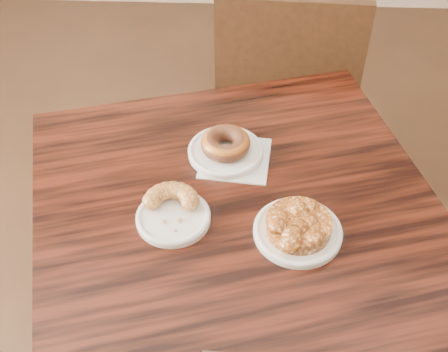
{
  "coord_description": "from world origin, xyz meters",
  "views": [
    {
      "loc": [
        -0.09,
        -0.57,
        1.59
      ],
      "look_at": [
        -0.13,
        0.23,
        0.8
      ],
      "focal_mm": 45.0,
      "sensor_mm": 36.0,
      "label": 1
    }
  ],
  "objects_px": {
    "cafe_table": "(236,307)",
    "cruller_fragment": "(173,210)",
    "chair_far": "(284,96)",
    "glazed_donut": "(226,143)",
    "apple_fritter": "(299,223)"
  },
  "relations": [
    {
      "from": "cafe_table",
      "to": "apple_fritter",
      "type": "distance_m",
      "value": 0.43
    },
    {
      "from": "glazed_donut",
      "to": "apple_fritter",
      "type": "bearing_deg",
      "value": -56.03
    },
    {
      "from": "chair_far",
      "to": "cruller_fragment",
      "type": "xyz_separation_m",
      "value": [
        -0.27,
        -0.83,
        0.33
      ]
    },
    {
      "from": "cafe_table",
      "to": "glazed_donut",
      "type": "xyz_separation_m",
      "value": [
        -0.03,
        0.15,
        0.41
      ]
    },
    {
      "from": "glazed_donut",
      "to": "cruller_fragment",
      "type": "height_order",
      "value": "glazed_donut"
    },
    {
      "from": "apple_fritter",
      "to": "chair_far",
      "type": "bearing_deg",
      "value": 88.49
    },
    {
      "from": "chair_far",
      "to": "glazed_donut",
      "type": "distance_m",
      "value": 0.74
    },
    {
      "from": "chair_far",
      "to": "glazed_donut",
      "type": "bearing_deg",
      "value": 78.16
    },
    {
      "from": "chair_far",
      "to": "cafe_table",
      "type": "bearing_deg",
      "value": 83.27
    },
    {
      "from": "cafe_table",
      "to": "cruller_fragment",
      "type": "relative_size",
      "value": 6.46
    },
    {
      "from": "glazed_donut",
      "to": "cafe_table",
      "type": "bearing_deg",
      "value": -78.05
    },
    {
      "from": "glazed_donut",
      "to": "apple_fritter",
      "type": "xyz_separation_m",
      "value": [
        0.15,
        -0.22,
        -0.0
      ]
    },
    {
      "from": "glazed_donut",
      "to": "chair_far",
      "type": "bearing_deg",
      "value": 74.91
    },
    {
      "from": "cafe_table",
      "to": "cruller_fragment",
      "type": "xyz_separation_m",
      "value": [
        -0.13,
        -0.04,
        0.4
      ]
    },
    {
      "from": "apple_fritter",
      "to": "cruller_fragment",
      "type": "relative_size",
      "value": 1.35
    }
  ]
}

